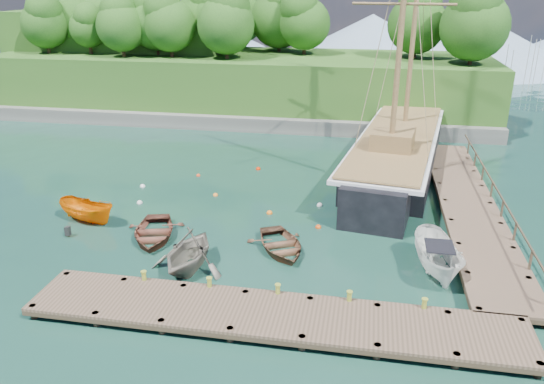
{
  "coord_description": "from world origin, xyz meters",
  "views": [
    {
      "loc": [
        5.25,
        -24.09,
        12.85
      ],
      "look_at": [
        0.28,
        2.85,
        2.0
      ],
      "focal_mm": 35.0,
      "sensor_mm": 36.0,
      "label": 1
    }
  ],
  "objects": [
    {
      "name": "mooring_buoy_2",
      "position": [
        -0.15,
        4.35,
        0.0
      ],
      "size": [
        0.36,
        0.36,
        0.36
      ],
      "primitive_type": "sphere",
      "color": "orange",
      "rests_on": "ground"
    },
    {
      "name": "bollard_1",
      "position": [
        -1.0,
        -5.1,
        0.0
      ],
      "size": [
        0.26,
        0.26,
        0.45
      ],
      "primitive_type": "cylinder",
      "color": "olive",
      "rests_on": "ground"
    },
    {
      "name": "mooring_buoy_1",
      "position": [
        -4.12,
        6.54,
        0.0
      ],
      "size": [
        0.32,
        0.32,
        0.32
      ],
      "primitive_type": "sphere",
      "color": "orange",
      "rests_on": "ground"
    },
    {
      "name": "motorboat_orange",
      "position": [
        -10.21,
        1.32,
        0.0
      ],
      "size": [
        4.15,
        2.59,
        1.5
      ],
      "primitive_type": "imported",
      "rotation": [
        0.0,
        0.0,
        1.26
      ],
      "color": "#E46A00",
      "rests_on": "ground"
    },
    {
      "name": "rowboat_1",
      "position": [
        -2.74,
        -2.8,
        0.0
      ],
      "size": [
        4.0,
        4.51,
        2.19
      ],
      "primitive_type": "imported",
      "rotation": [
        0.0,
        0.0,
        -0.1
      ],
      "color": "#676155",
      "rests_on": "ground"
    },
    {
      "name": "distant_ridge",
      "position": [
        4.3,
        70.0,
        4.35
      ],
      "size": [
        117.0,
        40.0,
        10.0
      ],
      "color": "#728CA5",
      "rests_on": "ground"
    },
    {
      "name": "mooring_buoy_0",
      "position": [
        -8.43,
        4.43,
        0.0
      ],
      "size": [
        0.36,
        0.36,
        0.36
      ],
      "primitive_type": "sphere",
      "color": "silver",
      "rests_on": "ground"
    },
    {
      "name": "bollard_4",
      "position": [
        8.0,
        -5.1,
        0.0
      ],
      "size": [
        0.26,
        0.26,
        0.45
      ],
      "primitive_type": "cylinder",
      "color": "olive",
      "rests_on": "ground"
    },
    {
      "name": "bollard_0",
      "position": [
        -4.0,
        -5.1,
        0.0
      ],
      "size": [
        0.26,
        0.26,
        0.45
      ],
      "primitive_type": "cylinder",
      "color": "olive",
      "rests_on": "ground"
    },
    {
      "name": "cabin_boat_white",
      "position": [
        8.95,
        -1.05,
        0.0
      ],
      "size": [
        2.49,
        5.03,
        1.86
      ],
      "primitive_type": "imported",
      "rotation": [
        0.0,
        0.0,
        0.15
      ],
      "color": "white",
      "rests_on": "ground"
    },
    {
      "name": "rowboat_2",
      "position": [
        1.3,
        -0.13,
        0.0
      ],
      "size": [
        4.5,
        5.03,
        0.86
      ],
      "primitive_type": "imported",
      "rotation": [
        0.0,
        0.0,
        0.47
      ],
      "color": "brown",
      "rests_on": "ground"
    },
    {
      "name": "headland",
      "position": [
        -12.88,
        31.36,
        5.54
      ],
      "size": [
        51.0,
        19.31,
        12.9
      ],
      "color": "#474744",
      "rests_on": "ground"
    },
    {
      "name": "rowboat_0",
      "position": [
        -5.71,
        0.03,
        0.0
      ],
      "size": [
        4.16,
        5.05,
        0.91
      ],
      "primitive_type": "imported",
      "rotation": [
        0.0,
        0.0,
        0.26
      ],
      "color": "brown",
      "rests_on": "ground"
    },
    {
      "name": "mooring_buoy_4",
      "position": [
        -6.38,
        9.94,
        0.0
      ],
      "size": [
        0.28,
        0.28,
        0.28
      ],
      "primitive_type": "sphere",
      "color": "#F33F13",
      "rests_on": "ground"
    },
    {
      "name": "mooring_buoy_7",
      "position": [
        2.92,
        2.91,
        0.0
      ],
      "size": [
        0.34,
        0.34,
        0.34
      ],
      "primitive_type": "sphere",
      "color": "#D5450D",
      "rests_on": "ground"
    },
    {
      "name": "dock_near",
      "position": [
        2.0,
        -6.5,
        0.43
      ],
      "size": [
        20.0,
        3.2,
        1.1
      ],
      "color": "#473729",
      "rests_on": "ground"
    },
    {
      "name": "ground",
      "position": [
        0.0,
        0.0,
        0.0
      ],
      "size": [
        160.0,
        160.0,
        0.0
      ],
      "primitive_type": "plane",
      "color": "#15352A",
      "rests_on": "ground"
    },
    {
      "name": "bollard_2",
      "position": [
        2.0,
        -5.1,
        0.0
      ],
      "size": [
        0.26,
        0.26,
        0.45
      ],
      "primitive_type": "cylinder",
      "color": "olive",
      "rests_on": "ground"
    },
    {
      "name": "schooner",
      "position": [
        7.49,
        13.59,
        1.18
      ],
      "size": [
        8.51,
        28.63,
        21.26
      ],
      "rotation": [
        0.0,
        0.0,
        -0.16
      ],
      "color": "black",
      "rests_on": "ground"
    },
    {
      "name": "mooring_buoy_3",
      "position": [
        2.69,
        6.07,
        0.0
      ],
      "size": [
        0.36,
        0.36,
        0.36
      ],
      "primitive_type": "sphere",
      "color": "white",
      "rests_on": "ground"
    },
    {
      "name": "mooring_buoy_5",
      "position": [
        -2.46,
        12.09,
        0.0
      ],
      "size": [
        0.35,
        0.35,
        0.35
      ],
      "primitive_type": "sphere",
      "color": "red",
      "rests_on": "ground"
    },
    {
      "name": "mooring_buoy_6",
      "position": [
        -9.41,
        7.18,
        0.0
      ],
      "size": [
        0.36,
        0.36,
        0.36
      ],
      "primitive_type": "sphere",
      "color": "silver",
      "rests_on": "ground"
    },
    {
      "name": "bollard_3",
      "position": [
        5.0,
        -5.1,
        0.0
      ],
      "size": [
        0.26,
        0.26,
        0.45
      ],
      "primitive_type": "cylinder",
      "color": "olive",
      "rests_on": "ground"
    },
    {
      "name": "dock_east",
      "position": [
        11.5,
        7.0,
        0.43
      ],
      "size": [
        3.2,
        24.0,
        1.1
      ],
      "color": "#473729",
      "rests_on": "ground"
    }
  ]
}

